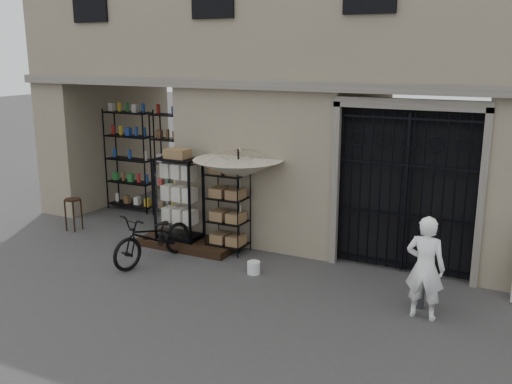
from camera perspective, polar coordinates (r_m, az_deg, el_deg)
The scene contains 14 objects.
ground at distance 9.33m, azimuth 0.50°, elevation -10.46°, with size 80.00×80.00×0.00m, color black.
main_building at distance 12.24m, azimuth 9.27°, elevation 16.73°, with size 14.00×4.00×9.00m, color gray.
shop_recess at distance 13.52m, azimuth -11.40°, elevation 3.57°, with size 3.00×1.70×3.00m, color black.
shop_shelving at distance 13.98m, azimuth -10.25°, elevation 2.91°, with size 2.70×0.50×2.50m, color black.
iron_gate at distance 10.37m, azimuth 14.92°, elevation 0.31°, with size 2.50×0.21×3.00m.
step_platform at distance 11.68m, azimuth -6.71°, elevation -5.08°, with size 2.00×0.90×0.15m, color black.
display_cabinet at distance 11.55m, azimuth -7.73°, elevation -1.08°, with size 0.95×0.76×1.80m.
wire_rack at distance 11.12m, azimuth -2.85°, elevation -1.99°, with size 0.87×0.77×1.66m.
market_umbrella at distance 10.84m, azimuth -1.79°, elevation 2.83°, with size 1.94×1.96×2.47m.
white_bucket at distance 10.22m, azimuth -0.23°, elevation -7.57°, with size 0.23×0.23×0.22m, color silver.
bicycle at distance 10.98m, azimuth -10.10°, elevation -6.87°, with size 0.64×0.96×1.83m, color black.
wooden_stool at distance 13.20m, azimuth -17.78°, elevation -2.08°, with size 0.37×0.37×0.72m.
steel_bollard at distance 9.18m, azimuth 16.14°, elevation -8.87°, with size 0.14×0.14×0.77m, color #4C4E53.
shopkeeper at distance 9.04m, azimuth 16.21°, elevation -11.90°, with size 0.57×1.56×0.37m, color white.
Camera 1 is at (3.78, -7.63, 3.83)m, focal length 40.00 mm.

